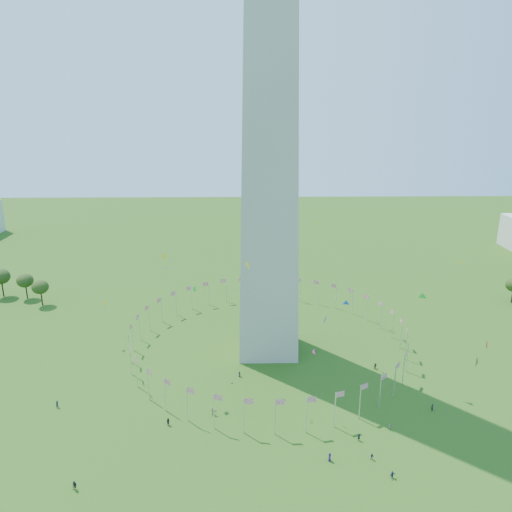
# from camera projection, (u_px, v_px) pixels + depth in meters

# --- Properties ---
(ground) EXTENTS (600.00, 600.00, 0.00)m
(ground) POSITION_uv_depth(u_px,v_px,m) (278.00, 466.00, 101.71)
(ground) COLOR #244A11
(ground) RESTS_ON ground
(washington_monument) EXTENTS (16.80, 16.80, 169.00)m
(washington_monument) POSITION_uv_depth(u_px,v_px,m) (270.00, 45.00, 124.38)
(washington_monument) COLOR #B1AB9D
(washington_monument) RESTS_ON ground
(flag_ring) EXTENTS (80.24, 80.24, 9.00)m
(flag_ring) POSITION_uv_depth(u_px,v_px,m) (268.00, 336.00, 148.11)
(flag_ring) COLOR silver
(flag_ring) RESTS_ON ground
(crowd) EXTENTS (101.82, 77.29, 1.97)m
(crowd) POSITION_uv_depth(u_px,v_px,m) (301.00, 463.00, 100.99)
(crowd) COLOR #202B4C
(crowd) RESTS_ON ground
(kites_aloft) EXTENTS (106.35, 63.16, 30.21)m
(kites_aloft) POSITION_uv_depth(u_px,v_px,m) (352.00, 308.00, 117.52)
(kites_aloft) COLOR green
(kites_aloft) RESTS_ON ground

